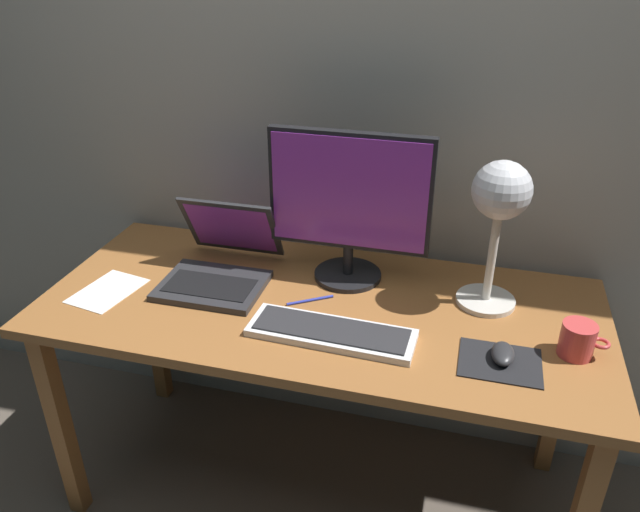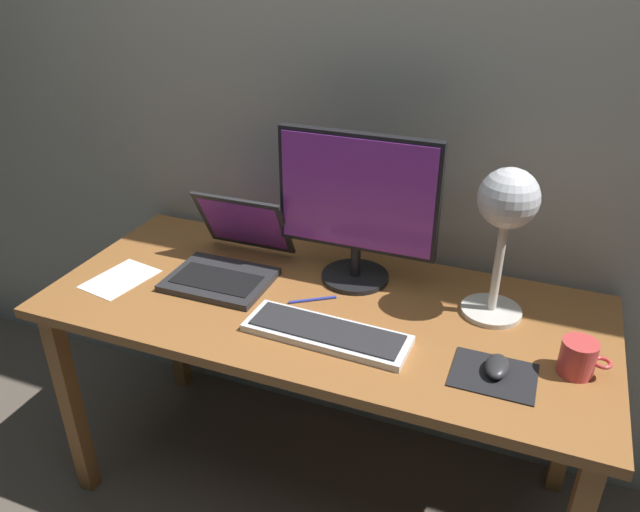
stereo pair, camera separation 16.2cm
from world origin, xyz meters
name	(u,v)px [view 1 (the left image)]	position (x,y,z in m)	size (l,w,h in m)	color
ground_plane	(320,485)	(0.00, 0.00, 0.00)	(4.80, 4.80, 0.00)	brown
back_wall	(355,75)	(0.00, 0.40, 1.30)	(4.80, 0.06, 2.60)	#9E998E
desk	(320,326)	(0.00, 0.00, 0.66)	(1.60, 0.70, 0.74)	#935B2D
monitor	(349,201)	(0.04, 0.16, 0.99)	(0.48, 0.21, 0.46)	black
keyboard_main	(331,332)	(0.07, -0.15, 0.75)	(0.44, 0.16, 0.03)	silver
laptop	(222,257)	(-0.33, 0.07, 0.80)	(0.30, 0.35, 0.23)	#28282B
desk_lamp	(500,204)	(0.46, 0.12, 1.05)	(0.17, 0.17, 0.42)	beige
mousepad	(500,362)	(0.50, -0.15, 0.74)	(0.20, 0.16, 0.00)	black
mouse	(503,354)	(0.51, -0.14, 0.76)	(0.06, 0.10, 0.03)	#28282B
coffee_mug	(578,340)	(0.68, -0.07, 0.78)	(0.12, 0.09, 0.09)	#CC3F3F
paper_sheet_near_mouse	(108,291)	(-0.63, -0.10, 0.74)	(0.15, 0.21, 0.00)	white
pen	(310,300)	(-0.03, 0.00, 0.74)	(0.01, 0.01, 0.14)	#2633A5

